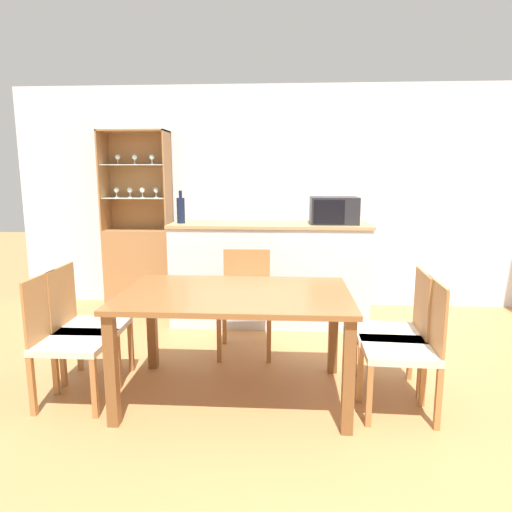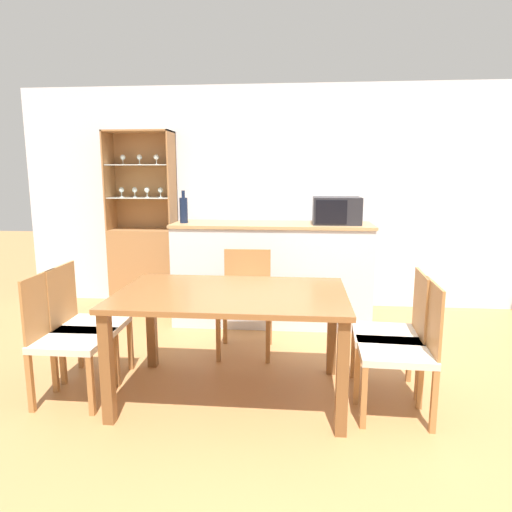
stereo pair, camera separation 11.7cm
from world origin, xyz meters
name	(u,v)px [view 1 (the left image)]	position (x,y,z in m)	size (l,w,h in m)	color
ground_plane	(316,415)	(0.00, 0.00, 0.00)	(18.00, 18.00, 0.00)	#B27A47
wall_back	(304,198)	(0.00, 2.63, 1.27)	(6.80, 0.06, 2.55)	silver
kitchen_counter	(270,273)	(-0.37, 1.90, 0.53)	(2.04, 0.63, 1.05)	silver
display_cabinet	(139,255)	(-1.93, 2.43, 0.61)	(0.76, 0.35, 2.03)	#A37042
dining_table	(235,306)	(-0.55, 0.23, 0.66)	(1.56, 0.99, 0.76)	brown
dining_chair_side_left_far	(87,325)	(-1.68, 0.38, 0.45)	(0.47, 0.47, 0.89)	beige
dining_chair_side_right_far	(395,331)	(0.58, 0.38, 0.45)	(0.48, 0.48, 0.89)	beige
dining_chair_side_left_near	(68,339)	(-1.68, 0.08, 0.45)	(0.46, 0.46, 0.89)	beige
dining_chair_side_right_near	(406,347)	(0.58, 0.08, 0.45)	(0.47, 0.47, 0.89)	beige
dining_chair_head_far	(246,302)	(-0.55, 1.07, 0.45)	(0.47, 0.47, 0.89)	beige
microwave	(334,210)	(0.28, 1.90, 1.19)	(0.47, 0.40, 0.27)	#232328
wine_bottle	(181,210)	(-1.28, 1.84, 1.19)	(0.08, 0.08, 0.33)	#141E38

